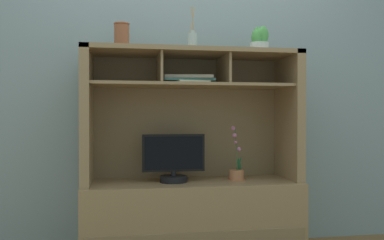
{
  "coord_description": "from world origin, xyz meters",
  "views": [
    {
      "loc": [
        -0.47,
        -2.77,
        0.96
      ],
      "look_at": [
        0.0,
        0.0,
        0.94
      ],
      "focal_mm": 38.48,
      "sensor_mm": 36.0,
      "label": 1
    }
  ],
  "objects": [
    {
      "name": "tv_monitor",
      "position": [
        -0.13,
        -0.04,
        0.67
      ],
      "size": [
        0.42,
        0.18,
        0.32
      ],
      "color": "black",
      "rests_on": "media_console"
    },
    {
      "name": "ceramic_vase",
      "position": [
        -0.47,
        0.03,
        1.5
      ],
      "size": [
        0.11,
        0.11,
        0.18
      ],
      "color": "brown",
      "rests_on": "media_console"
    },
    {
      "name": "back_wall",
      "position": [
        0.0,
        0.29,
        1.4
      ],
      "size": [
        6.0,
        0.02,
        2.8
      ],
      "primitive_type": "cube",
      "color": "#83999C",
      "rests_on": "ground"
    },
    {
      "name": "media_console",
      "position": [
        0.0,
        0.01,
        0.43
      ],
      "size": [
        1.46,
        0.55,
        1.41
      ],
      "color": "#977951",
      "rests_on": "ground"
    },
    {
      "name": "potted_succulent",
      "position": [
        0.47,
        -0.01,
        1.49
      ],
      "size": [
        0.15,
        0.15,
        0.19
      ],
      "color": "silver",
      "rests_on": "media_console"
    },
    {
      "name": "magazine_stack_left",
      "position": [
        -0.02,
        -0.02,
        1.21
      ],
      "size": [
        0.35,
        0.31,
        0.05
      ],
      "color": "beige",
      "rests_on": "media_console"
    },
    {
      "name": "potted_orchid",
      "position": [
        0.31,
        -0.02,
        0.58
      ],
      "size": [
        0.12,
        0.12,
        0.37
      ],
      "color": "#B9734A",
      "rests_on": "media_console"
    },
    {
      "name": "diffuser_bottle",
      "position": [
        -0.0,
        -0.02,
        1.47
      ],
      "size": [
        0.06,
        0.06,
        0.3
      ],
      "color": "#ADC1B9",
      "rests_on": "media_console"
    }
  ]
}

